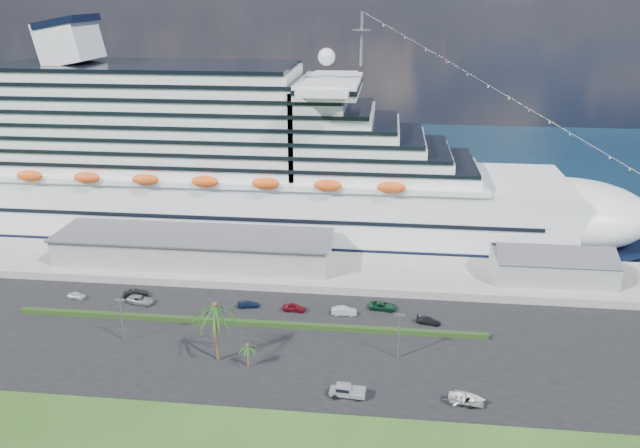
# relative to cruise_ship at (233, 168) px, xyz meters

# --- Properties ---
(ground) EXTENTS (420.00, 420.00, 0.00)m
(ground) POSITION_rel_cruise_ship_xyz_m (21.53, -64.00, -16.69)
(ground) COLOR #244617
(ground) RESTS_ON ground
(asphalt_lot) EXTENTS (140.00, 38.00, 0.12)m
(asphalt_lot) POSITION_rel_cruise_ship_xyz_m (21.53, -53.00, -16.63)
(asphalt_lot) COLOR black
(asphalt_lot) RESTS_ON ground
(wharf) EXTENTS (240.00, 20.00, 1.80)m
(wharf) POSITION_rel_cruise_ship_xyz_m (21.53, -24.00, -15.79)
(wharf) COLOR gray
(wharf) RESTS_ON ground
(water) EXTENTS (420.00, 160.00, 0.02)m
(water) POSITION_rel_cruise_ship_xyz_m (21.53, 66.00, -16.68)
(water) COLOR black
(water) RESTS_ON ground
(cruise_ship) EXTENTS (191.00, 38.00, 54.00)m
(cruise_ship) POSITION_rel_cruise_ship_xyz_m (0.00, 0.00, 0.00)
(cruise_ship) COLOR silver
(cruise_ship) RESTS_ON ground
(terminal_building) EXTENTS (61.00, 15.00, 6.30)m
(terminal_building) POSITION_rel_cruise_ship_xyz_m (-3.47, -24.00, -11.68)
(terminal_building) COLOR gray
(terminal_building) RESTS_ON wharf
(port_shed) EXTENTS (24.00, 12.31, 7.37)m
(port_shed) POSITION_rel_cruise_ship_xyz_m (73.53, -24.00, -12.30)
(port_shed) COLOR gray
(port_shed) RESTS_ON wharf
(hedge) EXTENTS (88.00, 1.10, 0.90)m
(hedge) POSITION_rel_cruise_ship_xyz_m (13.53, -48.00, -16.12)
(hedge) COLOR black
(hedge) RESTS_ON asphalt_lot
(lamp_post_left) EXTENTS (1.60, 0.35, 8.27)m
(lamp_post_left) POSITION_rel_cruise_ship_xyz_m (-6.47, -56.00, -11.35)
(lamp_post_left) COLOR gray
(lamp_post_left) RESTS_ON asphalt_lot
(lamp_post_right) EXTENTS (1.60, 0.35, 8.27)m
(lamp_post_right) POSITION_rel_cruise_ship_xyz_m (41.53, -56.00, -11.35)
(lamp_post_right) COLOR gray
(lamp_post_right) RESTS_ON asphalt_lot
(palm_tall) EXTENTS (8.82, 8.82, 11.13)m
(palm_tall) POSITION_rel_cruise_ship_xyz_m (11.53, -60.00, -7.49)
(palm_tall) COLOR #47301E
(palm_tall) RESTS_ON ground
(palm_short) EXTENTS (3.53, 3.53, 4.56)m
(palm_short) POSITION_rel_cruise_ship_xyz_m (17.03, -61.50, -13.03)
(palm_short) COLOR #47301E
(palm_short) RESTS_ON ground
(parked_car_0) EXTENTS (3.91, 2.04, 1.27)m
(parked_car_0) POSITION_rel_cruise_ship_xyz_m (-22.71, -41.21, -15.94)
(parked_car_0) COLOR silver
(parked_car_0) RESTS_ON asphalt_lot
(parked_car_1) EXTENTS (5.09, 3.13, 1.58)m
(parked_car_1) POSITION_rel_cruise_ship_xyz_m (-11.03, -39.47, -15.78)
(parked_car_1) COLOR black
(parked_car_1) RESTS_ON asphalt_lot
(parked_car_2) EXTENTS (5.92, 3.69, 1.53)m
(parked_car_2) POSITION_rel_cruise_ship_xyz_m (-9.09, -41.94, -15.81)
(parked_car_2) COLOR gray
(parked_car_2) RESTS_ON asphalt_lot
(parked_car_3) EXTENTS (4.52, 2.59, 1.23)m
(parked_car_3) POSITION_rel_cruise_ship_xyz_m (12.48, -41.08, -15.96)
(parked_car_3) COLOR #122141
(parked_car_3) RESTS_ON asphalt_lot
(parked_car_4) EXTENTS (4.58, 2.01, 1.53)m
(parked_car_4) POSITION_rel_cruise_ship_xyz_m (21.66, -41.68, -15.81)
(parked_car_4) COLOR maroon
(parked_car_4) RESTS_ON asphalt_lot
(parked_car_5) EXTENTS (4.85, 1.84, 1.58)m
(parked_car_5) POSITION_rel_cruise_ship_xyz_m (31.34, -42.12, -15.78)
(parked_car_5) COLOR silver
(parked_car_5) RESTS_ON asphalt_lot
(parked_car_6) EXTENTS (5.59, 3.12, 1.48)m
(parked_car_6) POSITION_rel_cruise_ship_xyz_m (38.64, -39.13, -15.84)
(parked_car_6) COLOR #0E3A23
(parked_car_6) RESTS_ON asphalt_lot
(parked_car_7) EXTENTS (4.72, 2.69, 1.29)m
(parked_car_7) POSITION_rel_cruise_ship_xyz_m (47.17, -43.79, -15.93)
(parked_car_7) COLOR black
(parked_car_7) RESTS_ON asphalt_lot
(pickup_truck) EXTENTS (5.59, 2.39, 1.93)m
(pickup_truck) POSITION_rel_cruise_ship_xyz_m (33.72, -67.76, -15.52)
(pickup_truck) COLOR black
(pickup_truck) RESTS_ON asphalt_lot
(boat_trailer) EXTENTS (6.44, 4.64, 1.79)m
(boat_trailer) POSITION_rel_cruise_ship_xyz_m (51.56, -67.81, -15.39)
(boat_trailer) COLOR gray
(boat_trailer) RESTS_ON asphalt_lot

